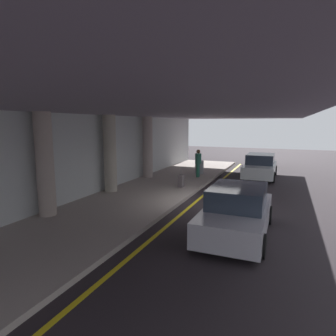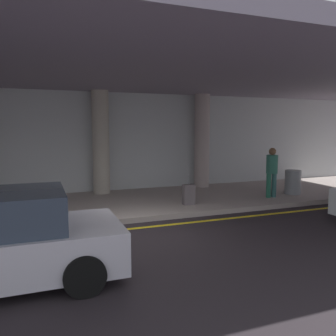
{
  "view_description": "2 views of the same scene",
  "coord_description": "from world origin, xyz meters",
  "views": [
    {
      "loc": [
        -11.53,
        -3.03,
        3.4
      ],
      "look_at": [
        0.95,
        2.16,
        1.3
      ],
      "focal_mm": 30.77,
      "sensor_mm": 36.0,
      "label": 1
    },
    {
      "loc": [
        -2.11,
        -7.57,
        2.5
      ],
      "look_at": [
        1.56,
        2.12,
        1.29
      ],
      "focal_mm": 36.89,
      "sensor_mm": 36.0,
      "label": 2
    }
  ],
  "objects": [
    {
      "name": "trash_bin_steel",
      "position": [
        6.34,
        2.2,
        0.57
      ],
      "size": [
        0.56,
        0.56,
        0.85
      ],
      "primitive_type": "cylinder",
      "color": "gray",
      "rests_on": "sidewalk"
    },
    {
      "name": "sidewalk",
      "position": [
        0.0,
        3.1,
        0.07
      ],
      "size": [
        26.0,
        4.2,
        0.15
      ],
      "primitive_type": "cube",
      "color": "#A59890",
      "rests_on": "ground"
    },
    {
      "name": "terminal_back_wall",
      "position": [
        0.0,
        5.35,
        1.9
      ],
      "size": [
        26.0,
        0.3,
        3.8
      ],
      "primitive_type": "cube",
      "color": "#B6B9BA",
      "rests_on": "ground"
    },
    {
      "name": "support_column_right_mid",
      "position": [
        4.0,
        4.77,
        1.97
      ],
      "size": [
        0.6,
        0.6,
        3.65
      ],
      "primitive_type": "cylinder",
      "color": "#A5948F",
      "rests_on": "sidewalk"
    },
    {
      "name": "car_white",
      "position": [
        7.2,
        -1.51,
        0.71
      ],
      "size": [
        4.1,
        1.92,
        1.5
      ],
      "rotation": [
        0.0,
        0.0,
        -0.05
      ],
      "color": "silver",
      "rests_on": "ground"
    },
    {
      "name": "ceiling_overhang",
      "position": [
        0.0,
        2.6,
        3.95
      ],
      "size": [
        28.0,
        13.2,
        0.3
      ],
      "primitive_type": "cube",
      "color": "gray",
      "rests_on": "support_column_far_left"
    },
    {
      "name": "ground_plane",
      "position": [
        0.0,
        0.0,
        0.0
      ],
      "size": [
        60.0,
        60.0,
        0.0
      ],
      "primitive_type": "plane",
      "color": "#292327"
    },
    {
      "name": "support_column_left_mid",
      "position": [
        -4.0,
        4.77,
        1.97
      ],
      "size": [
        0.6,
        0.6,
        3.65
      ],
      "primitive_type": "cylinder",
      "color": "#A39289",
      "rests_on": "sidewalk"
    },
    {
      "name": "support_column_center",
      "position": [
        0.0,
        4.77,
        1.97
      ],
      "size": [
        0.6,
        0.6,
        3.65
      ],
      "primitive_type": "cylinder",
      "color": "#A89F90",
      "rests_on": "sidewalk"
    },
    {
      "name": "car_silver",
      "position": [
        -2.86,
        -1.71,
        0.71
      ],
      "size": [
        4.1,
        1.92,
        1.5
      ],
      "rotation": [
        0.0,
        0.0,
        3.22
      ],
      "color": "#B6B3BF",
      "rests_on": "ground"
    },
    {
      "name": "suitcase_upright_primary",
      "position": [
        2.17,
        1.94,
        0.46
      ],
      "size": [
        0.36,
        0.22,
        0.9
      ],
      "rotation": [
        0.0,
        0.0,
        0.17
      ],
      "color": "#5D5558",
      "rests_on": "sidewalk"
    },
    {
      "name": "lane_stripe_yellow",
      "position": [
        0.0,
        0.54,
        0.0
      ],
      "size": [
        26.0,
        0.14,
        0.01
      ],
      "primitive_type": "cube",
      "color": "yellow",
      "rests_on": "ground"
    },
    {
      "name": "traveler_with_luggage",
      "position": [
        5.23,
        1.95,
        1.11
      ],
      "size": [
        0.38,
        0.38,
        1.68
      ],
      "rotation": [
        0.0,
        0.0,
        4.73
      ],
      "color": "#23654B",
      "rests_on": "sidewalk"
    }
  ]
}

